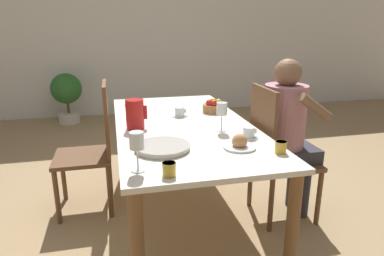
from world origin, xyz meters
TOP-DOWN VIEW (x-y plane):
  - ground_plane at (0.00, 0.00)m, footprint 20.00×20.00m
  - wall_back at (0.00, 3.27)m, footprint 10.00×0.06m
  - dining_table at (0.00, 0.00)m, footprint 0.93×1.86m
  - chair_person_side at (0.65, -0.18)m, footprint 0.42×0.42m
  - chair_opposite at (-0.65, 0.27)m, footprint 0.42×0.42m
  - person_seated at (0.74, -0.15)m, footprint 0.39×0.41m
  - red_pitcher at (-0.34, -0.05)m, footprint 0.15×0.12m
  - wine_glass_water at (0.21, -0.23)m, footprint 0.07×0.07m
  - wine_glass_juice at (-0.38, -0.75)m, footprint 0.07×0.07m
  - teacup_near_person at (0.33, -0.40)m, footprint 0.12×0.12m
  - teacup_across at (0.02, 0.20)m, footprint 0.12×0.12m
  - serving_tray at (-0.22, -0.49)m, footprint 0.31×0.31m
  - bread_plate at (0.21, -0.56)m, footprint 0.19×0.19m
  - jam_jar_amber at (-0.24, -0.84)m, footprint 0.07×0.07m
  - jam_jar_red at (0.40, -0.69)m, footprint 0.07×0.07m
  - fruit_bowl at (0.30, 0.27)m, footprint 0.17×0.17m
  - potted_plant at (-1.12, 2.87)m, footprint 0.44×0.44m

SIDE VIEW (x-z plane):
  - ground_plane at x=0.00m, z-range 0.00..0.00m
  - potted_plant at x=-1.12m, z-range 0.09..0.82m
  - chair_person_side at x=0.65m, z-range 0.02..1.01m
  - chair_opposite at x=-0.65m, z-range 0.02..1.01m
  - dining_table at x=0.00m, z-range 0.27..1.00m
  - person_seated at x=0.74m, z-range 0.11..1.29m
  - serving_tray at x=-0.22m, z-range 0.72..0.75m
  - bread_plate at x=0.21m, z-range 0.71..0.80m
  - teacup_near_person at x=0.33m, z-range 0.72..0.79m
  - teacup_across at x=0.02m, z-range 0.72..0.79m
  - jam_jar_amber at x=-0.24m, z-range 0.73..0.79m
  - jam_jar_red at x=0.40m, z-range 0.73..0.79m
  - fruit_bowl at x=0.30m, z-range 0.71..0.82m
  - red_pitcher at x=-0.34m, z-range 0.73..0.93m
  - wine_glass_water at x=0.21m, z-range 0.77..0.96m
  - wine_glass_juice at x=-0.38m, z-range 0.77..0.97m
  - wall_back at x=0.00m, z-range 0.00..2.60m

